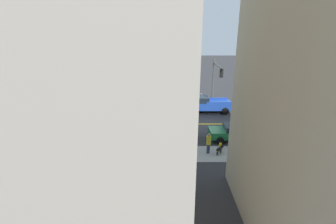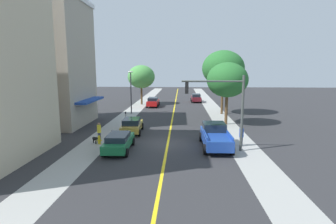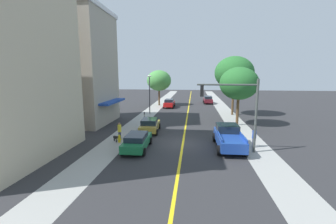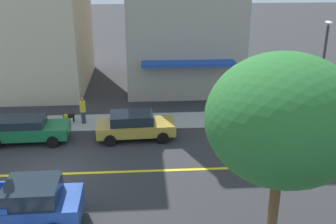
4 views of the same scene
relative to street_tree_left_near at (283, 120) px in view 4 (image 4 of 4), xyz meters
name	(u,v)px [view 4 (image 4 of 4)]	position (x,y,z in m)	size (l,w,h in m)	color
ground_plane	(53,174)	(-6.33, -8.41, -5.13)	(140.00, 140.00, 0.00)	#2D2D30
sidewalk_left	(73,123)	(-12.62, -8.41, -5.12)	(2.58, 126.00, 0.01)	#9E9E99
road_centerline_stripe	(53,174)	(-6.33, -8.41, -5.13)	(0.20, 126.00, 0.00)	yellow
street_tree_left_near	(283,120)	(0.00, 0.00, 0.00)	(4.65, 4.65, 7.12)	brown
fire_hydrant	(66,120)	(-12.22, -8.72, -4.76)	(0.44, 0.24, 0.74)	yellow
parking_meter	(210,111)	(-11.75, -0.06, -4.21)	(0.12, 0.18, 1.39)	#4C4C51
street_lamp	(324,59)	(-12.38, 6.78, -1.35)	(0.70, 0.36, 6.06)	#38383D
green_sedan_left_curb	(26,129)	(-10.08, -10.50, -4.38)	(2.02, 4.53, 1.39)	#196638
gold_sedan_left_curb	(135,125)	(-10.15, -4.57, -4.35)	(2.19, 4.40, 1.48)	#B29338
blue_pickup_truck	(12,206)	(-2.38, -9.05, -4.20)	(2.36, 5.46, 1.86)	#1E429E
pedestrian_yellow_shirt	(83,110)	(-12.52, -7.72, -4.26)	(0.35, 0.35, 1.65)	#33384C
small_dog	(69,116)	(-12.64, -8.59, -4.71)	(0.71, 0.74, 0.63)	black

